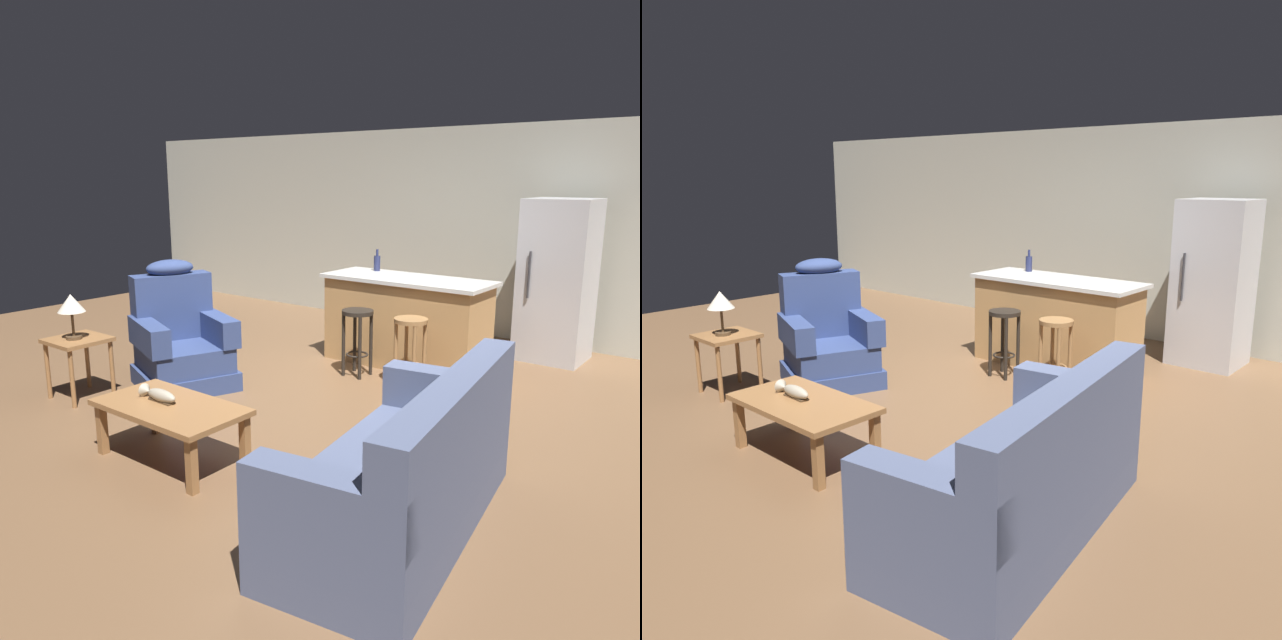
{
  "view_description": "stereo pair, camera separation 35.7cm",
  "coord_description": "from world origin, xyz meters",
  "views": [
    {
      "loc": [
        3.24,
        -4.33,
        1.98
      ],
      "look_at": [
        -0.04,
        -0.1,
        0.75
      ],
      "focal_mm": 35.0,
      "sensor_mm": 36.0,
      "label": 1
    },
    {
      "loc": [
        3.52,
        -4.1,
        1.98
      ],
      "look_at": [
        -0.04,
        -0.1,
        0.75
      ],
      "focal_mm": 35.0,
      "sensor_mm": 36.0,
      "label": 2
    }
  ],
  "objects": [
    {
      "name": "refrigerator",
      "position": [
        1.18,
        2.55,
        0.88
      ],
      "size": [
        0.7,
        0.69,
        1.76
      ],
      "color": "#B7B7BC",
      "rests_on": "ground_plane"
    },
    {
      "name": "bar_stool_left",
      "position": [
        -0.2,
        0.72,
        0.47
      ],
      "size": [
        0.32,
        0.32,
        0.68
      ],
      "color": "black",
      "rests_on": "ground_plane"
    },
    {
      "name": "bottle_tall_green",
      "position": [
        -0.52,
        1.56,
        1.04
      ],
      "size": [
        0.07,
        0.07,
        0.24
      ],
      "color": "#23284C",
      "rests_on": "kitchen_island"
    },
    {
      "name": "table_lamp",
      "position": [
        -1.82,
        -1.41,
        0.87
      ],
      "size": [
        0.24,
        0.24,
        0.41
      ],
      "color": "#4C3823",
      "rests_on": "end_table"
    },
    {
      "name": "couch",
      "position": [
        1.65,
        -1.46,
        0.34
      ],
      "size": [
        1.12,
        2.01,
        0.94
      ],
      "rotation": [
        0.0,
        0.0,
        3.3
      ],
      "color": "#4C5675",
      "rests_on": "ground_plane"
    },
    {
      "name": "bar_stool_right",
      "position": [
        0.41,
        0.72,
        0.47
      ],
      "size": [
        0.32,
        0.32,
        0.68
      ],
      "color": "olive",
      "rests_on": "ground_plane"
    },
    {
      "name": "fish_figurine",
      "position": [
        -0.25,
        -1.71,
        0.46
      ],
      "size": [
        0.34,
        0.1,
        0.1
      ],
      "color": "#4C3823",
      "rests_on": "coffee_table"
    },
    {
      "name": "back_wall",
      "position": [
        0.0,
        3.12,
        1.3
      ],
      "size": [
        12.0,
        0.05,
        2.6
      ],
      "color": "#B2B2A3",
      "rests_on": "ground_plane"
    },
    {
      "name": "kitchen_island",
      "position": [
        0.0,
        1.35,
        0.48
      ],
      "size": [
        1.8,
        0.7,
        0.95
      ],
      "color": "#AD7F4C",
      "rests_on": "ground_plane"
    },
    {
      "name": "recliner_near_lamp",
      "position": [
        -1.39,
        -0.56,
        0.42
      ],
      "size": [
        1.09,
        1.09,
        1.2
      ],
      "rotation": [
        0.0,
        0.0,
        -0.38
      ],
      "color": "navy",
      "rests_on": "ground_plane"
    },
    {
      "name": "ground_plane",
      "position": [
        0.0,
        0.0,
        0.0
      ],
      "size": [
        12.0,
        12.0,
        0.0
      ],
      "color": "brown"
    },
    {
      "name": "coffee_table",
      "position": [
        -0.13,
        -1.71,
        0.36
      ],
      "size": [
        1.1,
        0.6,
        0.42
      ],
      "color": "olive",
      "rests_on": "ground_plane"
    },
    {
      "name": "end_table",
      "position": [
        -1.83,
        -1.37,
        0.46
      ],
      "size": [
        0.48,
        0.48,
        0.56
      ],
      "color": "olive",
      "rests_on": "ground_plane"
    }
  ]
}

